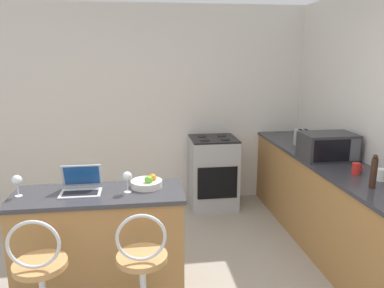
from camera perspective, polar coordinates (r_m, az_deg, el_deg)
name	(u,v)px	position (r m, az deg, el deg)	size (l,w,h in m)	color
wall_back	(155,107)	(4.98, -5.73, 5.66)	(12.00, 0.06, 2.60)	silver
breakfast_bar	(101,247)	(3.19, -13.64, -15.04)	(1.31, 0.52, 0.93)	#9E703D
counter_right	(334,208)	(4.08, 20.78, -9.08)	(0.59, 3.27, 0.93)	#9E703D
bar_stool_far	(143,283)	(2.70, -7.49, -20.31)	(0.40, 0.40, 1.01)	silver
laptop	(81,185)	(3.04, -16.53, -6.04)	(0.31, 0.25, 0.20)	#B7BABF
microwave	(328,146)	(4.02, 19.98, -0.35)	(0.52, 0.36, 0.27)	#2D2D30
toaster	(305,139)	(4.49, 16.83, 0.76)	(0.18, 0.27, 0.19)	#9EA3A8
stove_range	(213,173)	(4.92, 3.24, -4.36)	(0.59, 0.57, 0.94)	#9EA3A8
mug_red	(356,169)	(3.63, 23.78, -3.46)	(0.09, 0.07, 0.10)	red
fruit_bowl	(147,183)	(3.04, -6.84, -5.90)	(0.25, 0.25, 0.11)	silver
wine_glass_tall	(17,181)	(3.08, -25.13, -5.09)	(0.07, 0.07, 0.17)	silver
pepper_mill	(374,172)	(3.30, 25.96, -3.85)	(0.05, 0.05, 0.28)	#331E14
wine_glass_short	(127,177)	(2.92, -9.84, -4.99)	(0.07, 0.07, 0.17)	silver
mug_white	(381,175)	(3.55, 26.87, -4.18)	(0.10, 0.08, 0.10)	white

